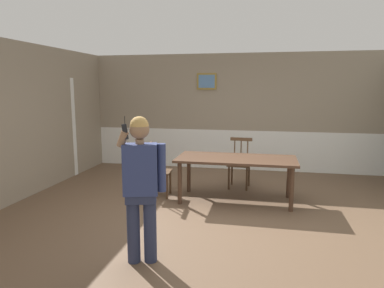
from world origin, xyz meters
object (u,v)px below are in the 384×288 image
object	(u,v)px
dining_table	(236,162)
chair_near_window	(157,170)
chair_by_doorway	(240,163)
person_figure	(141,182)

from	to	relation	value
dining_table	chair_near_window	distance (m)	1.39
chair_near_window	chair_by_doorway	bearing A→B (deg)	116.88
dining_table	chair_near_window	bearing A→B (deg)	-179.88
chair_by_doorway	person_figure	xyz separation A→B (m)	(-0.82, -3.16, 0.43)
chair_near_window	chair_by_doorway	size ratio (longest dim) A/B	1.00
chair_near_window	person_figure	distance (m)	2.42
dining_table	chair_by_doorway	xyz separation A→B (m)	(0.00, 0.84, -0.19)
dining_table	person_figure	xyz separation A→B (m)	(-0.82, -2.32, 0.24)
chair_near_window	dining_table	bearing A→B (deg)	85.59
dining_table	chair_near_window	size ratio (longest dim) A/B	2.09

